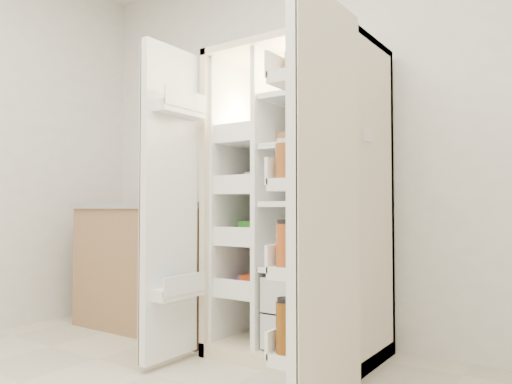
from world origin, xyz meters
The scene contains 5 objects.
wall_back centered at (0.00, 2.00, 1.35)m, with size 4.00×0.02×2.70m, color white.
refrigerator centered at (0.04, 1.65, 0.74)m, with size 0.93×0.70×1.80m.
freezer_door centered at (-0.48, 1.05, 0.89)m, with size 0.15×0.40×1.72m.
fridge_door centered at (0.50, 0.96, 0.87)m, with size 0.17×0.58×1.72m.
kitchen_counter centered at (-1.12, 1.61, 0.45)m, with size 1.23×0.66×0.90m.
Camera 1 is at (1.43, -0.89, 0.85)m, focal length 34.00 mm.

